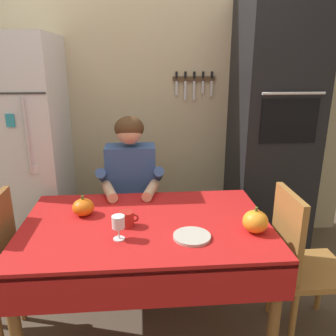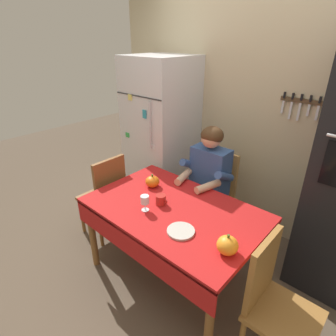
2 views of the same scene
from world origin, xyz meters
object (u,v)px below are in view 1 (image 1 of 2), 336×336
Objects in this scene: refrigerator at (20,158)px; wine_glass at (118,223)px; serving_tray at (192,236)px; pumpkin_medium at (255,222)px; chair_behind_person at (132,205)px; dining_table at (146,237)px; coffee_mug at (127,219)px; wall_oven at (272,133)px; seated_person at (131,187)px; pumpkin_large at (83,207)px; chair_right_side at (301,259)px.

refrigerator is 13.65× the size of wine_glass.
refrigerator reaches higher than serving_tray.
wine_glass is 0.91× the size of pumpkin_medium.
refrigerator reaches higher than pumpkin_medium.
chair_behind_person is (0.85, -0.09, -0.39)m from refrigerator.
dining_table is 9.70× the size of pumpkin_medium.
coffee_mug is at bearing 76.09° from wine_glass.
pumpkin_medium is (0.58, -0.14, 0.15)m from dining_table.
wall_oven is at bearing 1.13° from refrigerator.
pumpkin_medium is (0.68, -0.74, 0.06)m from seated_person.
chair_behind_person reaches higher than coffee_mug.
pumpkin_medium is (1.53, -1.02, -0.10)m from refrigerator.
wall_oven is 10.64× the size of serving_tray.
seated_person is at bearing -164.47° from wall_oven.
serving_tray is (-0.81, -1.10, -0.30)m from wall_oven.
serving_tray is at bearing -28.13° from pumpkin_large.
refrigerator is at bearing 137.09° from dining_table.
chair_behind_person is 0.85m from coffee_mug.
pumpkin_medium is (0.68, -0.93, 0.29)m from chair_behind_person.
dining_table is 10.90× the size of pumpkin_large.
dining_table is 10.62× the size of wine_glass.
pumpkin_large is (-0.27, -0.46, 0.05)m from seated_person.
wine_glass is (-1.04, -0.09, 0.32)m from chair_right_side.
dining_table is 0.17m from coffee_mug.
dining_table is 0.28m from wine_glass.
chair_behind_person reaches higher than serving_tray.
wall_oven is 1.64m from pumpkin_large.
serving_tray is (0.33, -0.97, 0.24)m from chair_behind_person.
refrigerator is 1.60m from serving_tray.
seated_person reaches higher than wine_glass.
chair_behind_person is 0.75m from pumpkin_large.
chair_right_side is 1.32m from pumpkin_large.
wall_oven reaches higher than pumpkin_medium.
serving_tray is (-0.66, -0.10, 0.24)m from chair_right_side.
seated_person reaches higher than coffee_mug.
chair_right_side is at bearing -4.43° from dining_table.
refrigerator is at bearing 138.28° from serving_tray.
chair_behind_person is at bearing -173.53° from wall_oven.
wine_glass is 0.38m from pumpkin_large.
pumpkin_large is at bearing -151.34° from wall_oven.
pumpkin_medium reaches higher than coffee_mug.
pumpkin_large is at bearing 157.99° from dining_table.
seated_person is at bearing 89.14° from coffee_mug.
coffee_mug is (-1.01, 0.06, 0.27)m from chair_right_side.
refrigerator is 12.47× the size of pumpkin_medium.
serving_tray is (0.24, -0.17, 0.09)m from dining_table.
wall_oven is 1.50× the size of dining_table.
chair_right_side reaches higher than wine_glass.
serving_tray is at bearing -25.04° from coffee_mug.
wall_oven reaches higher than pumpkin_large.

